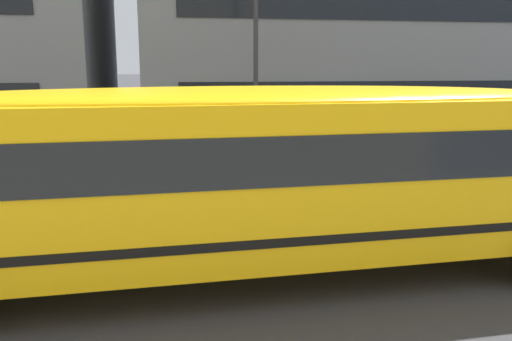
# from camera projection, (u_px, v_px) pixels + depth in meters

# --- Properties ---
(ground_plane) EXTENTS (400.00, 400.00, 0.00)m
(ground_plane) POSITION_uv_depth(u_px,v_px,m) (438.00, 228.00, 10.04)
(ground_plane) COLOR #38383D
(sidewalk_far) EXTENTS (120.00, 3.00, 0.01)m
(sidewalk_far) POSITION_uv_depth(u_px,v_px,m) (318.00, 158.00, 17.69)
(sidewalk_far) COLOR gray
(sidewalk_far) RESTS_ON ground_plane
(lane_centreline) EXTENTS (110.00, 0.16, 0.01)m
(lane_centreline) POSITION_uv_depth(u_px,v_px,m) (438.00, 228.00, 10.04)
(lane_centreline) COLOR silver
(lane_centreline) RESTS_ON ground_plane
(school_bus) EXTENTS (12.30, 2.98, 2.73)m
(school_bus) POSITION_uv_depth(u_px,v_px,m) (229.00, 168.00, 7.35)
(school_bus) COLOR yellow
(school_bus) RESTS_ON ground_plane
(parked_car_maroon_beside_sign) EXTENTS (3.98, 2.03, 1.64)m
(parked_car_maroon_beside_sign) POSITION_uv_depth(u_px,v_px,m) (473.00, 142.00, 15.37)
(parked_car_maroon_beside_sign) COLOR maroon
(parked_car_maroon_beside_sign) RESTS_ON ground_plane
(street_lamp) EXTENTS (0.44, 0.44, 6.80)m
(street_lamp) POSITION_uv_depth(u_px,v_px,m) (256.00, 21.00, 15.80)
(street_lamp) COLOR #38383D
(street_lamp) RESTS_ON ground_plane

